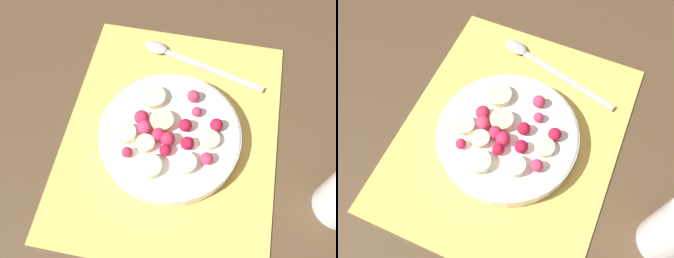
% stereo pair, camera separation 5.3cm
% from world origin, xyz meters
% --- Properties ---
extents(ground_plane, '(3.00, 3.00, 0.00)m').
position_xyz_m(ground_plane, '(0.00, 0.00, 0.00)').
color(ground_plane, '#4C3823').
extents(placemat, '(0.39, 0.32, 0.01)m').
position_xyz_m(placemat, '(0.00, 0.00, 0.00)').
color(placemat, '#E0B251').
rests_on(placemat, ground_plane).
extents(fruit_bowl, '(0.21, 0.21, 0.05)m').
position_xyz_m(fruit_bowl, '(-0.01, 0.00, 0.02)').
color(fruit_bowl, white).
rests_on(fruit_bowl, placemat).
extents(spoon, '(0.07, 0.21, 0.01)m').
position_xyz_m(spoon, '(0.14, 0.01, 0.01)').
color(spoon, '#B2B2B7').
rests_on(spoon, placemat).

